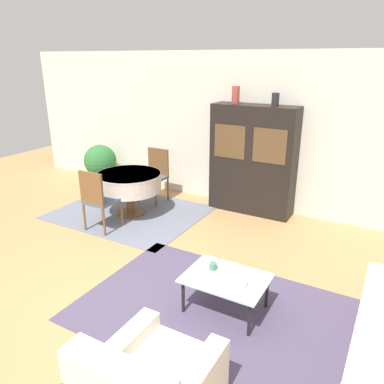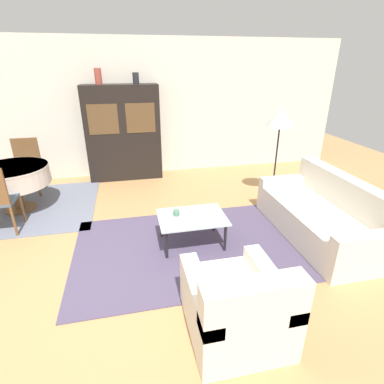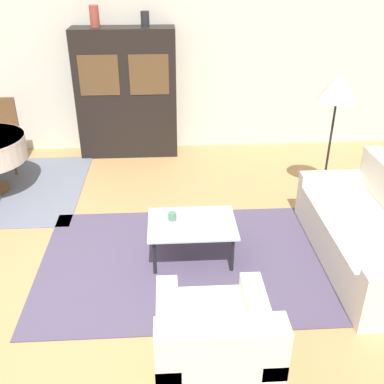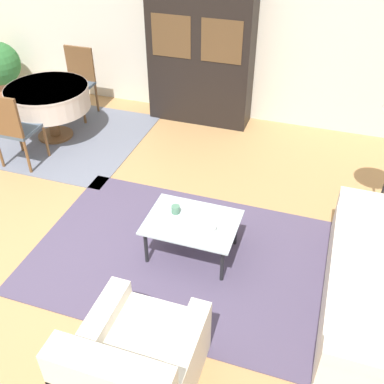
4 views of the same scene
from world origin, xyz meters
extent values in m
plane|color=tan|center=(0.00, 0.00, 0.00)|extent=(14.00, 14.00, 0.00)
cube|color=beige|center=(0.00, 3.63, 1.35)|extent=(10.00, 0.06, 2.70)
cube|color=#4C425B|center=(1.02, 0.51, 0.01)|extent=(2.95, 1.97, 0.01)
cube|color=silver|center=(2.79, 0.43, 0.21)|extent=(0.90, 1.95, 0.43)
cube|color=silver|center=(2.79, 1.33, 0.49)|extent=(0.90, 0.16, 0.12)
cube|color=silver|center=(1.14, -0.83, 0.21)|extent=(0.81, 0.92, 0.42)
cube|color=silver|center=(1.14, -1.19, 0.61)|extent=(0.81, 0.20, 0.39)
cube|color=silver|center=(0.81, -0.83, 0.48)|extent=(0.16, 0.92, 0.12)
cube|color=silver|center=(1.46, -0.83, 0.48)|extent=(0.16, 0.92, 0.12)
cylinder|color=black|center=(0.70, 0.34, 0.20)|extent=(0.04, 0.04, 0.38)
cylinder|color=black|center=(1.44, 0.34, 0.20)|extent=(0.04, 0.04, 0.38)
cylinder|color=black|center=(0.70, 0.85, 0.20)|extent=(0.04, 0.04, 0.38)
cylinder|color=black|center=(1.44, 0.85, 0.20)|extent=(0.04, 0.04, 0.38)
cube|color=silver|center=(1.07, 0.60, 0.40)|extent=(0.86, 0.63, 0.02)
cube|color=black|center=(0.28, 3.36, 0.93)|extent=(1.44, 0.43, 1.85)
cube|color=brown|center=(-0.07, 3.14, 1.25)|extent=(0.55, 0.01, 0.56)
cube|color=brown|center=(0.62, 3.14, 1.25)|extent=(0.55, 0.01, 0.56)
cylinder|color=brown|center=(-1.27, 2.66, 0.23)|extent=(0.04, 0.04, 0.44)
cylinder|color=brown|center=(-1.27, 3.07, 0.23)|extent=(0.04, 0.04, 0.44)
cube|color=#475666|center=(-1.48, 2.87, 0.47)|extent=(0.44, 0.44, 0.04)
cube|color=brown|center=(-1.48, 3.07, 0.74)|extent=(0.44, 0.04, 0.50)
cylinder|color=black|center=(2.79, 1.75, 0.01)|extent=(0.28, 0.28, 0.02)
cylinder|color=black|center=(2.79, 1.75, 0.66)|extent=(0.03, 0.03, 1.26)
cone|color=beige|center=(2.79, 1.75, 1.43)|extent=(0.46, 0.46, 0.33)
cylinder|color=#4C7A60|center=(0.88, 0.67, 0.44)|extent=(0.08, 0.08, 0.08)
cylinder|color=white|center=(1.22, 0.53, 0.43)|extent=(0.19, 0.19, 0.05)
cylinder|color=#9E4238|center=(-0.09, 3.36, 1.99)|extent=(0.13, 0.13, 0.28)
cylinder|color=#232328|center=(0.59, 3.36, 1.95)|extent=(0.12, 0.12, 0.20)
camera|label=1|loc=(2.43, -2.52, 2.57)|focal=35.00mm
camera|label=2|loc=(0.34, -2.73, 2.22)|focal=28.00mm
camera|label=3|loc=(0.85, -3.14, 2.75)|focal=42.00mm
camera|label=4|loc=(2.08, -2.45, 3.14)|focal=42.00mm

